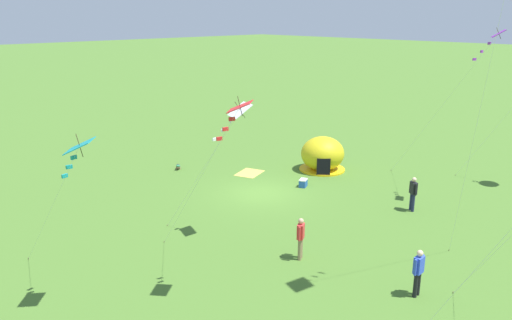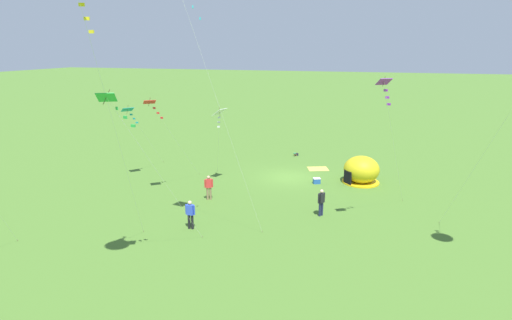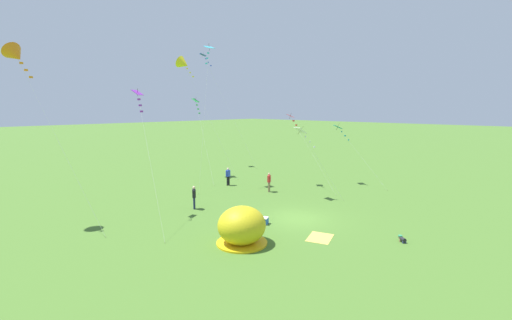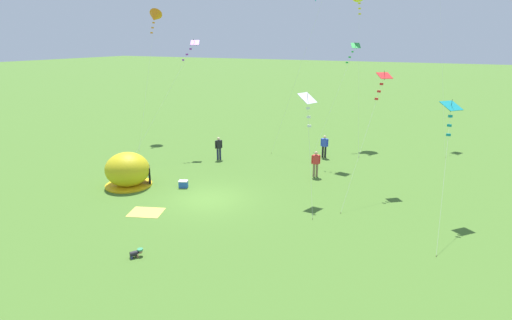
{
  "view_description": "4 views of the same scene",
  "coord_description": "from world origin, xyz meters",
  "px_view_note": "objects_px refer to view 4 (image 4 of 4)",
  "views": [
    {
      "loc": [
        17.92,
        17.87,
        9.32
      ],
      "look_at": [
        0.57,
        0.16,
        2.01
      ],
      "focal_mm": 35.0,
      "sensor_mm": 36.0,
      "label": 1
    },
    {
      "loc": [
        -6.17,
        30.06,
        10.07
      ],
      "look_at": [
        1.2,
        5.23,
        2.76
      ],
      "focal_mm": 28.0,
      "sensor_mm": 36.0,
      "label": 2
    },
    {
      "loc": [
        -18.08,
        -13.24,
        7.41
      ],
      "look_at": [
        0.32,
        4.26,
        3.52
      ],
      "focal_mm": 24.0,
      "sensor_mm": 36.0,
      "label": 3
    },
    {
      "loc": [
        11.67,
        -17.64,
        8.7
      ],
      "look_at": [
        1.94,
        2.16,
        1.99
      ],
      "focal_mm": 28.0,
      "sensor_mm": 36.0,
      "label": 4
    }
  ],
  "objects_px": {
    "kite_orange": "(155,17)",
    "kite_green": "(353,50)",
    "kite_white": "(308,103)",
    "toddler_crawling": "(136,253)",
    "kite_teal": "(451,111)",
    "cooler_box": "(183,184)",
    "kite_red": "(383,81)",
    "person_near_tent": "(324,145)",
    "kite_purple": "(191,49)",
    "person_strolling": "(219,147)",
    "person_watching_sky": "(316,163)",
    "popup_tent": "(128,170)"
  },
  "relations": [
    {
      "from": "kite_white",
      "to": "kite_purple",
      "type": "xyz_separation_m",
      "value": [
        -11.28,
        5.35,
        2.62
      ]
    },
    {
      "from": "cooler_box",
      "to": "kite_red",
      "type": "bearing_deg",
      "value": 29.46
    },
    {
      "from": "toddler_crawling",
      "to": "person_strolling",
      "type": "bearing_deg",
      "value": 107.23
    },
    {
      "from": "toddler_crawling",
      "to": "kite_teal",
      "type": "height_order",
      "value": "kite_teal"
    },
    {
      "from": "kite_white",
      "to": "kite_red",
      "type": "distance_m",
      "value": 4.98
    },
    {
      "from": "popup_tent",
      "to": "kite_purple",
      "type": "xyz_separation_m",
      "value": [
        -1.05,
        8.77,
        6.98
      ]
    },
    {
      "from": "toddler_crawling",
      "to": "person_watching_sky",
      "type": "relative_size",
      "value": 0.31
    },
    {
      "from": "kite_teal",
      "to": "kite_green",
      "type": "bearing_deg",
      "value": 121.98
    },
    {
      "from": "person_strolling",
      "to": "person_near_tent",
      "type": "distance_m",
      "value": 8.0
    },
    {
      "from": "kite_orange",
      "to": "kite_purple",
      "type": "bearing_deg",
      "value": -28.64
    },
    {
      "from": "kite_white",
      "to": "kite_red",
      "type": "xyz_separation_m",
      "value": [
        3.3,
        3.6,
        0.98
      ]
    },
    {
      "from": "toddler_crawling",
      "to": "kite_green",
      "type": "relative_size",
      "value": 0.06
    },
    {
      "from": "person_strolling",
      "to": "kite_teal",
      "type": "relative_size",
      "value": 0.29
    },
    {
      "from": "person_near_tent",
      "to": "kite_purple",
      "type": "distance_m",
      "value": 12.53
    },
    {
      "from": "kite_orange",
      "to": "kite_red",
      "type": "distance_m",
      "value": 21.6
    },
    {
      "from": "person_near_tent",
      "to": "kite_white",
      "type": "height_order",
      "value": "kite_white"
    },
    {
      "from": "kite_white",
      "to": "kite_green",
      "type": "xyz_separation_m",
      "value": [
        -0.7,
        13.17,
        2.43
      ]
    },
    {
      "from": "person_watching_sky",
      "to": "kite_purple",
      "type": "distance_m",
      "value": 13.12
    },
    {
      "from": "cooler_box",
      "to": "person_watching_sky",
      "type": "distance_m",
      "value": 8.61
    },
    {
      "from": "toddler_crawling",
      "to": "kite_purple",
      "type": "relative_size",
      "value": 0.06
    },
    {
      "from": "person_near_tent",
      "to": "kite_green",
      "type": "bearing_deg",
      "value": 84.83
    },
    {
      "from": "popup_tent",
      "to": "kite_green",
      "type": "bearing_deg",
      "value": 60.15
    },
    {
      "from": "person_near_tent",
      "to": "kite_teal",
      "type": "distance_m",
      "value": 11.75
    },
    {
      "from": "kite_orange",
      "to": "kite_green",
      "type": "distance_m",
      "value": 17.41
    },
    {
      "from": "kite_red",
      "to": "kite_purple",
      "type": "bearing_deg",
      "value": 173.19
    },
    {
      "from": "popup_tent",
      "to": "kite_green",
      "type": "relative_size",
      "value": 0.33
    },
    {
      "from": "toddler_crawling",
      "to": "kite_orange",
      "type": "height_order",
      "value": "kite_orange"
    },
    {
      "from": "kite_white",
      "to": "kite_green",
      "type": "height_order",
      "value": "kite_green"
    },
    {
      "from": "person_strolling",
      "to": "kite_teal",
      "type": "xyz_separation_m",
      "value": [
        15.2,
        -3.11,
        4.36
      ]
    },
    {
      "from": "toddler_crawling",
      "to": "kite_red",
      "type": "distance_m",
      "value": 16.37
    },
    {
      "from": "person_strolling",
      "to": "kite_teal",
      "type": "bearing_deg",
      "value": -11.57
    },
    {
      "from": "cooler_box",
      "to": "kite_orange",
      "type": "distance_m",
      "value": 18.15
    },
    {
      "from": "person_watching_sky",
      "to": "kite_green",
      "type": "height_order",
      "value": "kite_green"
    },
    {
      "from": "cooler_box",
      "to": "kite_teal",
      "type": "xyz_separation_m",
      "value": [
        14.08,
        2.91,
        5.11
      ]
    },
    {
      "from": "person_near_tent",
      "to": "kite_red",
      "type": "xyz_separation_m",
      "value": [
        4.49,
        -4.2,
        5.38
      ]
    },
    {
      "from": "popup_tent",
      "to": "kite_orange",
      "type": "bearing_deg",
      "value": 120.36
    },
    {
      "from": "cooler_box",
      "to": "kite_teal",
      "type": "height_order",
      "value": "kite_teal"
    },
    {
      "from": "person_near_tent",
      "to": "kite_purple",
      "type": "relative_size",
      "value": 0.2
    },
    {
      "from": "kite_green",
      "to": "kite_red",
      "type": "distance_m",
      "value": 10.47
    },
    {
      "from": "kite_teal",
      "to": "kite_purple",
      "type": "bearing_deg",
      "value": 165.8
    },
    {
      "from": "person_watching_sky",
      "to": "kite_purple",
      "type": "height_order",
      "value": "kite_purple"
    },
    {
      "from": "cooler_box",
      "to": "kite_orange",
      "type": "xyz_separation_m",
      "value": [
        -10.28,
        10.84,
        10.31
      ]
    },
    {
      "from": "person_near_tent",
      "to": "person_watching_sky",
      "type": "bearing_deg",
      "value": -80.09
    },
    {
      "from": "popup_tent",
      "to": "kite_green",
      "type": "distance_m",
      "value": 20.3
    },
    {
      "from": "kite_red",
      "to": "kite_green",
      "type": "bearing_deg",
      "value": 112.7
    },
    {
      "from": "kite_purple",
      "to": "person_strolling",
      "type": "bearing_deg",
      "value": -25.9
    },
    {
      "from": "cooler_box",
      "to": "person_watching_sky",
      "type": "height_order",
      "value": "person_watching_sky"
    },
    {
      "from": "toddler_crawling",
      "to": "kite_teal",
      "type": "bearing_deg",
      "value": 43.52
    },
    {
      "from": "person_strolling",
      "to": "kite_red",
      "type": "height_order",
      "value": "kite_red"
    },
    {
      "from": "kite_teal",
      "to": "kite_white",
      "type": "bearing_deg",
      "value": -174.37
    }
  ]
}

